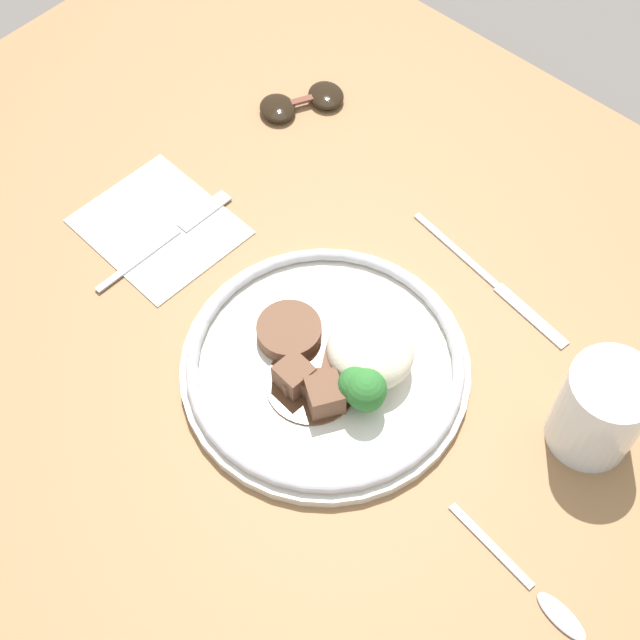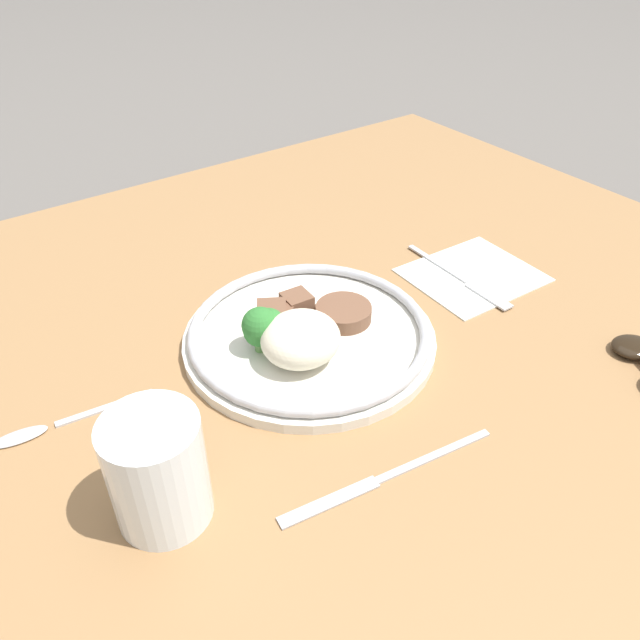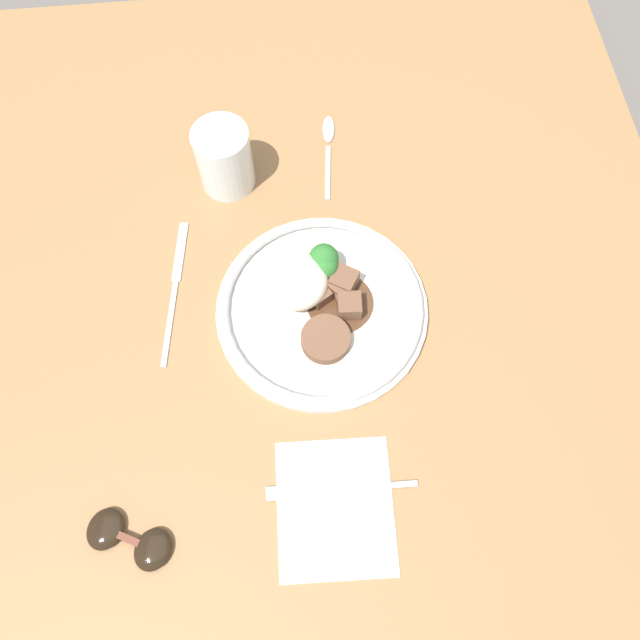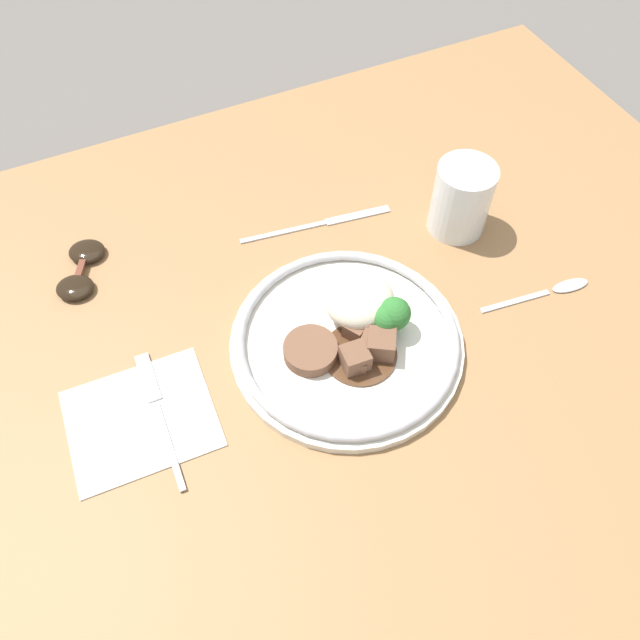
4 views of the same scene
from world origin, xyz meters
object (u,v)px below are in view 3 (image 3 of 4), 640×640
Objects in this scene: juice_glass at (225,161)px; spoon at (328,140)px; plate at (320,302)px; sunglasses at (129,539)px; knife at (175,286)px; fork at (327,490)px.

juice_glass is 0.17m from spoon.
plate is 2.47× the size of sunglasses.
knife is 1.40× the size of spoon.
juice_glass is (0.21, 0.11, 0.03)m from plate.
sunglasses reaches higher than knife.
juice_glass reaches higher than sunglasses.
juice_glass is at bearing 117.40° from spoon.
plate is 1.82× the size of spoon.
fork is at bearing 176.13° from plate.
knife is at bearing -56.88° from fork.
sunglasses is at bearing 164.61° from juice_glass.
plate is at bearing -15.30° from sunglasses.
fork is at bearing -140.68° from knife.
sunglasses is (-0.26, 0.24, -0.01)m from plate.
fork is 1.18× the size of spoon.
knife is at bearing 154.27° from juice_glass.
plate is 2.78× the size of juice_glass.
fork is 0.84× the size of knife.
juice_glass is 0.19m from knife.
plate reaches higher than sunglasses.
knife is at bearing 17.47° from sunglasses.
knife is 0.32m from spoon.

